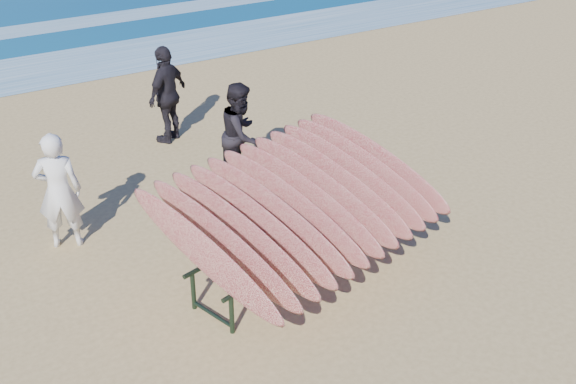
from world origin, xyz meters
name	(u,v)px	position (x,y,z in m)	size (l,w,h in m)	color
ground	(322,286)	(0.00, 0.00, 0.00)	(120.00, 120.00, 0.00)	tan
foam_near	(76,65)	(0.00, 10.00, 0.01)	(160.00, 160.00, 0.00)	white
foam_far	(36,28)	(0.00, 13.50, 0.01)	(160.00, 160.00, 0.00)	white
surfboard_rack	(300,203)	(-0.01, 0.51, 0.93)	(3.73, 3.29, 1.52)	black
person_white	(59,191)	(-2.38, 2.59, 0.81)	(0.59, 0.39, 1.62)	silver
person_dark_a	(241,135)	(0.48, 2.94, 0.82)	(0.79, 0.62, 1.63)	black
person_dark_b	(167,94)	(0.18, 5.04, 0.85)	(1.00, 0.41, 1.70)	black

